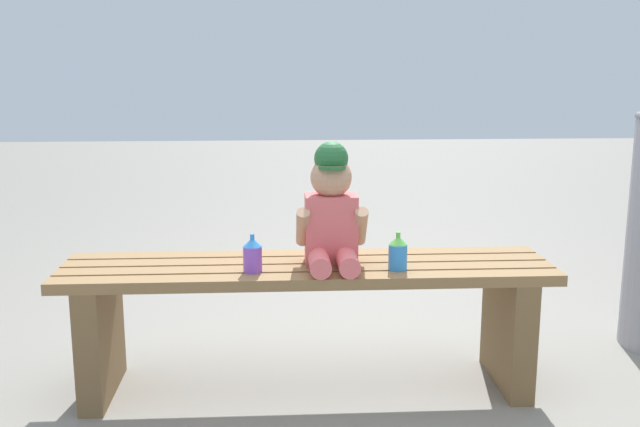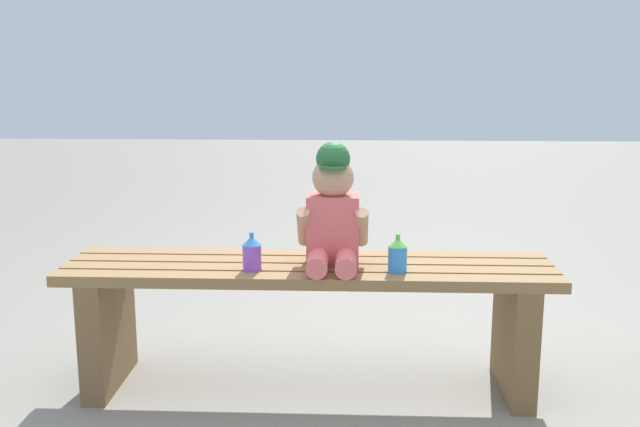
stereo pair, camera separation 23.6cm
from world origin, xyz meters
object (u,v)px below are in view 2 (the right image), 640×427
at_px(park_bench, 309,304).
at_px(child_figure, 333,212).
at_px(sippy_cup_left, 252,252).
at_px(sippy_cup_right, 398,254).

distance_m(park_bench, child_figure, 0.33).
distance_m(child_figure, sippy_cup_left, 0.29).
height_order(park_bench, child_figure, child_figure).
height_order(park_bench, sippy_cup_left, sippy_cup_left).
bearing_deg(sippy_cup_left, child_figure, 17.10).
relative_size(child_figure, sippy_cup_right, 3.26).
bearing_deg(sippy_cup_right, sippy_cup_left, 180.00).
relative_size(park_bench, sippy_cup_right, 13.08).
bearing_deg(sippy_cup_left, sippy_cup_right, 0.00).
height_order(child_figure, sippy_cup_left, child_figure).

